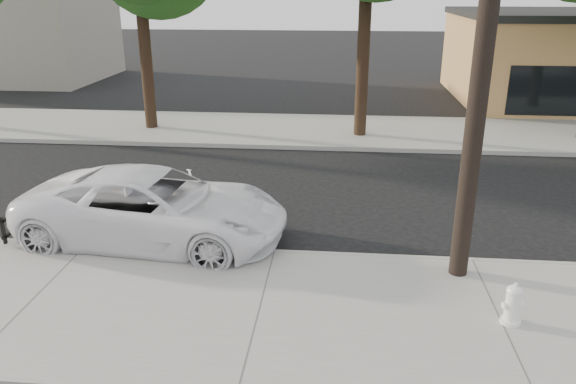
# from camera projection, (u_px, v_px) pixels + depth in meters

# --- Properties ---
(ground) EXTENTS (120.00, 120.00, 0.00)m
(ground) POSITION_uv_depth(u_px,v_px,m) (285.00, 218.00, 13.62)
(ground) COLOR black
(ground) RESTS_ON ground
(near_sidewalk) EXTENTS (90.00, 4.40, 0.15)m
(near_sidewalk) POSITION_uv_depth(u_px,v_px,m) (259.00, 312.00, 9.58)
(near_sidewalk) COLOR gray
(near_sidewalk) RESTS_ON ground
(far_sidewalk) EXTENTS (90.00, 5.00, 0.15)m
(far_sidewalk) POSITION_uv_depth(u_px,v_px,m) (307.00, 130.00, 21.53)
(far_sidewalk) COLOR gray
(far_sidewalk) RESTS_ON ground
(curb_near) EXTENTS (90.00, 0.12, 0.16)m
(curb_near) POSITION_uv_depth(u_px,v_px,m) (274.00, 254.00, 11.63)
(curb_near) COLOR #9E9B93
(curb_near) RESTS_ON ground
(utility_pole) EXTENTS (1.40, 0.34, 9.00)m
(utility_pole) POSITION_uv_depth(u_px,v_px,m) (487.00, 25.00, 9.15)
(utility_pole) COLOR black
(utility_pole) RESTS_ON near_sidewalk
(police_cruiser) EXTENTS (5.97, 3.17, 1.60)m
(police_cruiser) POSITION_uv_depth(u_px,v_px,m) (155.00, 207.00, 12.12)
(police_cruiser) COLOR white
(police_cruiser) RESTS_ON ground
(fire_hydrant) EXTENTS (0.37, 0.33, 0.68)m
(fire_hydrant) POSITION_uv_depth(u_px,v_px,m) (513.00, 305.00, 9.03)
(fire_hydrant) COLOR white
(fire_hydrant) RESTS_ON near_sidewalk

